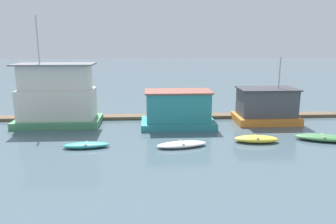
{
  "coord_description": "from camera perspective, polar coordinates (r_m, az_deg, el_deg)",
  "views": [
    {
      "loc": [
        -1.49,
        -28.49,
        7.57
      ],
      "look_at": [
        0.0,
        -1.0,
        1.4
      ],
      "focal_mm": 35.0,
      "sensor_mm": 36.0,
      "label": 1
    }
  ],
  "objects": [
    {
      "name": "dinghy_green",
      "position": [
        27.55,
        25.41,
        -4.07
      ],
      "size": [
        4.28,
        2.59,
        0.46
      ],
      "color": "#47844C",
      "rests_on": "ground_plane"
    },
    {
      "name": "dinghy_teal",
      "position": [
        24.05,
        -14.05,
        -5.62
      ],
      "size": [
        3.36,
        1.3,
        0.39
      ],
      "color": "teal",
      "rests_on": "ground_plane"
    },
    {
      "name": "ground_plane",
      "position": [
        29.52,
        -0.11,
        -2.23
      ],
      "size": [
        200.0,
        200.0,
        0.0
      ],
      "primitive_type": "plane",
      "color": "#475B66"
    },
    {
      "name": "mooring_post_near_left",
      "position": [
        31.79,
        -16.82,
        -0.1
      ],
      "size": [
        0.31,
        0.31,
        1.72
      ],
      "primitive_type": "cylinder",
      "color": "brown",
      "rests_on": "ground_plane"
    },
    {
      "name": "dinghy_yellow",
      "position": [
        25.41,
        15.12,
        -4.56
      ],
      "size": [
        3.35,
        1.56,
        0.5
      ],
      "color": "yellow",
      "rests_on": "ground_plane"
    },
    {
      "name": "houseboat_green",
      "position": [
        30.65,
        -18.76,
        2.33
      ],
      "size": [
        7.43,
        3.78,
        9.5
      ],
      "color": "#4C9360",
      "rests_on": "ground_plane"
    },
    {
      "name": "dock_walkway",
      "position": [
        32.01,
        -0.35,
        -0.77
      ],
      "size": [
        33.8,
        1.42,
        0.3
      ],
      "primitive_type": "cube",
      "color": "brown",
      "rests_on": "ground_plane"
    },
    {
      "name": "houseboat_teal",
      "position": [
        28.7,
        1.75,
        0.37
      ],
      "size": [
        6.43,
        3.73,
        3.18
      ],
      "color": "teal",
      "rests_on": "ground_plane"
    },
    {
      "name": "dinghy_white",
      "position": [
        23.52,
        2.39,
        -5.65
      ],
      "size": [
        3.81,
        1.84,
        0.39
      ],
      "color": "white",
      "rests_on": "ground_plane"
    },
    {
      "name": "houseboat_orange",
      "position": [
        31.39,
        16.73,
        0.96
      ],
      "size": [
        5.66,
        3.61,
        6.01
      ],
      "color": "orange",
      "rests_on": "ground_plane"
    }
  ]
}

